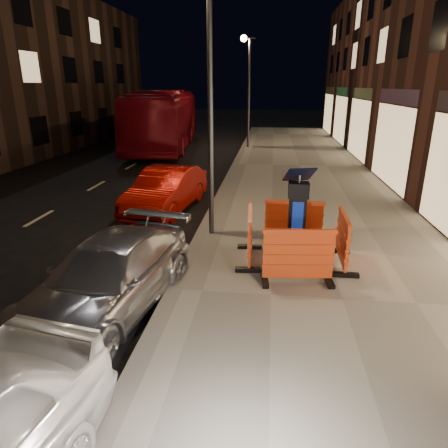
# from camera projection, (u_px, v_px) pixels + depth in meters

# --- Properties ---
(ground_plane) EXTENTS (120.00, 120.00, 0.00)m
(ground_plane) POSITION_uv_depth(u_px,v_px,m) (175.00, 296.00, 7.34)
(ground_plane) COLOR black
(ground_plane) RESTS_ON ground
(sidewalk) EXTENTS (6.00, 60.00, 0.15)m
(sidewalk) POSITION_uv_depth(u_px,v_px,m) (342.00, 303.00, 6.99)
(sidewalk) COLOR gray
(sidewalk) RESTS_ON ground
(kerb) EXTENTS (0.30, 60.00, 0.15)m
(kerb) POSITION_uv_depth(u_px,v_px,m) (174.00, 293.00, 7.32)
(kerb) COLOR slate
(kerb) RESTS_ON ground
(parking_kiosk) EXTENTS (0.61, 0.61, 1.91)m
(parking_kiosk) POSITION_uv_depth(u_px,v_px,m) (297.00, 219.00, 8.13)
(parking_kiosk) COLOR black
(parking_kiosk) RESTS_ON sidewalk
(barrier_front) EXTENTS (1.42, 0.70, 1.07)m
(barrier_front) POSITION_uv_depth(u_px,v_px,m) (298.00, 256.00, 7.38)
(barrier_front) COLOR #ED4A1A
(barrier_front) RESTS_ON sidewalk
(barrier_back) EXTENTS (1.39, 0.62, 1.07)m
(barrier_back) POSITION_uv_depth(u_px,v_px,m) (293.00, 223.00, 9.16)
(barrier_back) COLOR #ED4A1A
(barrier_back) RESTS_ON sidewalk
(barrier_kerbside) EXTENTS (0.63, 1.39, 1.07)m
(barrier_kerbside) POSITION_uv_depth(u_px,v_px,m) (250.00, 236.00, 8.37)
(barrier_kerbside) COLOR #ED4A1A
(barrier_kerbside) RESTS_ON sidewalk
(barrier_bldgside) EXTENTS (0.59, 1.38, 1.07)m
(barrier_bldgside) POSITION_uv_depth(u_px,v_px,m) (343.00, 240.00, 8.16)
(barrier_bldgside) COLOR #ED4A1A
(barrier_bldgside) RESTS_ON sidewalk
(car_silver) EXTENTS (2.39, 4.41, 1.21)m
(car_silver) POSITION_uv_depth(u_px,v_px,m) (112.00, 308.00, 6.96)
(car_silver) COLOR silver
(car_silver) RESTS_ON ground
(car_red) EXTENTS (1.93, 4.13, 1.31)m
(car_red) POSITION_uv_depth(u_px,v_px,m) (167.00, 210.00, 12.39)
(car_red) COLOR #9B0B04
(car_red) RESTS_ON ground
(bus_doubledecker) EXTENTS (4.25, 12.52, 3.42)m
(bus_doubledecker) POSITION_uv_depth(u_px,v_px,m) (166.00, 148.00, 24.72)
(bus_doubledecker) COLOR maroon
(bus_doubledecker) RESTS_ON ground
(street_lamp_mid) EXTENTS (0.12, 0.12, 6.00)m
(street_lamp_mid) POSITION_uv_depth(u_px,v_px,m) (210.00, 110.00, 9.09)
(street_lamp_mid) COLOR #3F3F44
(street_lamp_mid) RESTS_ON sidewalk
(street_lamp_far) EXTENTS (0.12, 0.12, 6.00)m
(street_lamp_far) POSITION_uv_depth(u_px,v_px,m) (249.00, 95.00, 23.16)
(street_lamp_far) COLOR #3F3F44
(street_lamp_far) RESTS_ON sidewalk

